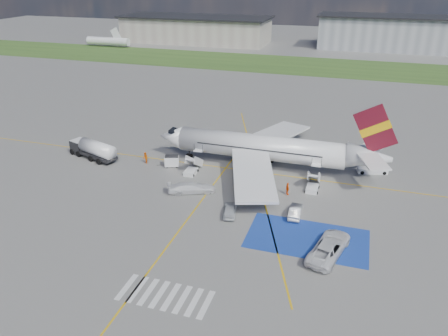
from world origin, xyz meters
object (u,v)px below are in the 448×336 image
at_px(belt_loader, 372,171).
at_px(fuel_tanker, 93,151).
at_px(van_white_a, 329,245).
at_px(car_silver_b, 296,211).
at_px(airliner, 270,148).
at_px(van_white_b, 192,186).
at_px(gpu_cart, 172,162).
at_px(car_silver_a, 230,210).

bearing_deg(belt_loader, fuel_tanker, 175.73).
xyz_separation_m(belt_loader, van_white_a, (-4.51, -23.49, 0.82)).
bearing_deg(car_silver_b, airliner, -66.38).
distance_m(belt_loader, van_white_b, 28.31).
height_order(fuel_tanker, van_white_b, fuel_tanker).
distance_m(belt_loader, van_white_a, 23.94).
height_order(gpu_cart, car_silver_b, gpu_cart).
bearing_deg(belt_loader, airliner, 176.83).
relative_size(gpu_cart, car_silver_b, 0.60).
height_order(fuel_tanker, gpu_cart, fuel_tanker).
xyz_separation_m(fuel_tanker, gpu_cart, (13.69, 0.90, -0.51)).
relative_size(car_silver_a, van_white_b, 0.83).
xyz_separation_m(airliner, gpu_cart, (-14.87, -4.04, -2.56)).
bearing_deg(airliner, fuel_tanker, -170.18).
relative_size(fuel_tanker, car_silver_b, 2.28).
bearing_deg(fuel_tanker, airliner, 28.67).
xyz_separation_m(car_silver_a, van_white_a, (12.88, -4.78, 0.47)).
bearing_deg(gpu_cart, van_white_b, -69.95).
height_order(belt_loader, car_silver_a, belt_loader).
bearing_deg(van_white_b, car_silver_b, -120.72).
relative_size(airliner, belt_loader, 7.37).
bearing_deg(car_silver_a, van_white_b, -44.01).
xyz_separation_m(fuel_tanker, van_white_b, (19.92, -6.39, -0.37)).
bearing_deg(van_white_b, van_white_a, -137.77).
relative_size(belt_loader, van_white_a, 0.80).
distance_m(car_silver_a, car_silver_b, 8.38).
bearing_deg(belt_loader, van_white_a, -115.57).
height_order(gpu_cart, car_silver_a, gpu_cart).
xyz_separation_m(car_silver_a, car_silver_b, (8.07, 2.26, -0.01)).
bearing_deg(gpu_cart, fuel_tanker, 163.35).
relative_size(gpu_cart, van_white_b, 0.51).
height_order(belt_loader, car_silver_b, belt_loader).
xyz_separation_m(belt_loader, van_white_b, (-24.29, -14.52, 0.62)).
bearing_deg(van_white_b, car_silver_a, -144.65).
xyz_separation_m(gpu_cart, van_white_a, (26.00, -16.26, 0.34)).
bearing_deg(van_white_a, car_silver_a, -6.05).
distance_m(airliner, car_silver_b, 14.93).
bearing_deg(fuel_tanker, car_silver_a, -2.68).
distance_m(car_silver_b, van_white_b, 15.10).
bearing_deg(airliner, gpu_cart, -164.80).
relative_size(gpu_cart, belt_loader, 0.51).
distance_m(airliner, gpu_cart, 15.62).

